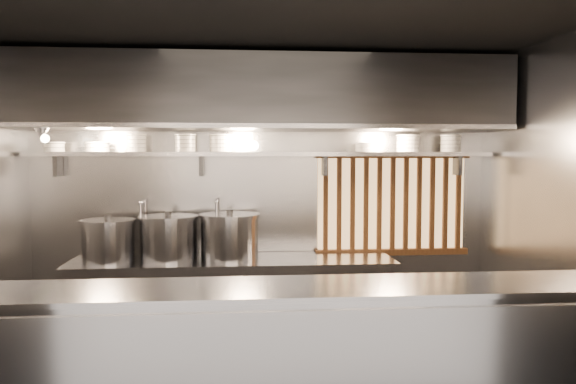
{
  "coord_description": "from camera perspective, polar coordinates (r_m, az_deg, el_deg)",
  "views": [
    {
      "loc": [
        -0.24,
        -4.08,
        1.87
      ],
      "look_at": [
        0.17,
        0.55,
        1.56
      ],
      "focal_mm": 35.0,
      "sensor_mm": 36.0,
      "label": 1
    }
  ],
  "objects": [
    {
      "name": "ceiling",
      "position": [
        4.19,
        -1.68,
        16.57
      ],
      "size": [
        4.5,
        4.5,
        0.0
      ],
      "primitive_type": "plane",
      "rotation": [
        3.14,
        0.0,
        0.0
      ],
      "color": "black",
      "rests_on": "wall_back"
    },
    {
      "name": "wall_back",
      "position": [
        5.6,
        -2.53,
        -1.05
      ],
      "size": [
        4.5,
        0.0,
        4.5
      ],
      "primitive_type": "plane",
      "rotation": [
        1.57,
        0.0,
        0.0
      ],
      "color": "gray",
      "rests_on": "floor"
    },
    {
      "name": "wall_right",
      "position": [
        4.8,
        26.28,
        -2.25
      ],
      "size": [
        0.0,
        3.0,
        3.0
      ],
      "primitive_type": "plane",
      "rotation": [
        1.57,
        0.0,
        -1.57
      ],
      "color": "gray",
      "rests_on": "floor"
    },
    {
      "name": "serving_counter",
      "position": [
        3.39,
        -0.62,
        -18.86
      ],
      "size": [
        4.5,
        0.56,
        1.13
      ],
      "color": "#9A9A9F",
      "rests_on": "floor"
    },
    {
      "name": "cooking_bench",
      "position": [
        5.4,
        -5.57,
        -11.5
      ],
      "size": [
        3.0,
        0.7,
        0.9
      ],
      "primitive_type": "cube",
      "color": "#9A9A9F",
      "rests_on": "floor"
    },
    {
      "name": "bowl_shelf",
      "position": [
        5.41,
        -2.46,
        3.87
      ],
      "size": [
        4.4,
        0.34,
        0.04
      ],
      "primitive_type": "cube",
      "color": "#9A9A9F",
      "rests_on": "wall_back"
    },
    {
      "name": "exhaust_hood",
      "position": [
        5.21,
        -2.37,
        9.86
      ],
      "size": [
        4.4,
        0.81,
        0.65
      ],
      "color": "#2D2D30",
      "rests_on": "ceiling"
    },
    {
      "name": "wood_screen",
      "position": [
        5.76,
        10.52,
        -1.18
      ],
      "size": [
        1.56,
        0.09,
        1.04
      ],
      "color": "#F0B56C",
      "rests_on": "wall_back"
    },
    {
      "name": "faucet_left",
      "position": [
        5.55,
        -14.42,
        -2.18
      ],
      "size": [
        0.04,
        0.3,
        0.5
      ],
      "color": "silver",
      "rests_on": "wall_back"
    },
    {
      "name": "faucet_right",
      "position": [
        5.48,
        -7.18,
        -2.17
      ],
      "size": [
        0.04,
        0.3,
        0.5
      ],
      "color": "silver",
      "rests_on": "wall_back"
    },
    {
      "name": "heat_lamp",
      "position": [
        5.21,
        -23.69,
        5.62
      ],
      "size": [
        0.25,
        0.35,
        0.2
      ],
      "color": "#9A9A9F",
      "rests_on": "exhaust_hood"
    },
    {
      "name": "pendant_bulb",
      "position": [
        5.28,
        -3.5,
        4.75
      ],
      "size": [
        0.09,
        0.09,
        0.19
      ],
      "color": "#2D2D30",
      "rests_on": "exhaust_hood"
    },
    {
      "name": "stock_pot_left",
      "position": [
        5.37,
        -17.79,
        -4.71
      ],
      "size": [
        0.54,
        0.54,
        0.43
      ],
      "rotation": [
        0.0,
        0.0,
        -0.1
      ],
      "color": "#9A9A9F",
      "rests_on": "cooking_bench"
    },
    {
      "name": "stock_pot_mid",
      "position": [
        5.32,
        -12.05,
        -4.55
      ],
      "size": [
        0.56,
        0.56,
        0.45
      ],
      "rotation": [
        0.0,
        0.0,
        0.02
      ],
      "color": "#9A9A9F",
      "rests_on": "cooking_bench"
    },
    {
      "name": "stock_pot_right",
      "position": [
        5.29,
        -5.94,
        -4.48
      ],
      "size": [
        0.63,
        0.63,
        0.46
      ],
      "rotation": [
        0.0,
        0.0,
        -0.12
      ],
      "color": "#9A9A9F",
      "rests_on": "cooking_bench"
    },
    {
      "name": "bowl_stack_0",
      "position": [
        5.67,
        -22.67,
        4.25
      ],
      "size": [
        0.2,
        0.2,
        0.09
      ],
      "color": "white",
      "rests_on": "bowl_shelf"
    },
    {
      "name": "bowl_stack_1",
      "position": [
        5.56,
        -18.81,
        4.35
      ],
      "size": [
        0.24,
        0.24,
        0.09
      ],
      "color": "white",
      "rests_on": "bowl_shelf"
    },
    {
      "name": "bowl_stack_2",
      "position": [
        5.49,
        -15.15,
        4.83
      ],
      "size": [
        0.2,
        0.2,
        0.17
      ],
      "color": "white",
      "rests_on": "bowl_shelf"
    },
    {
      "name": "bowl_stack_3",
      "position": [
        5.43,
        -10.38,
        4.92
      ],
      "size": [
        0.21,
        0.21,
        0.17
      ],
      "color": "white",
      "rests_on": "bowl_shelf"
    },
    {
      "name": "bowl_stack_4",
      "position": [
        5.4,
        -6.8,
        4.95
      ],
      "size": [
        0.24,
        0.24,
        0.17
      ],
      "color": "white",
      "rests_on": "bowl_shelf"
    },
    {
      "name": "bowl_stack_5",
      "position": [
        5.54,
        7.88,
        4.53
      ],
      "size": [
        0.22,
        0.22,
        0.09
      ],
      "color": "white",
      "rests_on": "bowl_shelf"
    },
    {
      "name": "bowl_stack_6",
      "position": [
        5.65,
        12.09,
        4.85
      ],
      "size": [
        0.24,
        0.24,
        0.17
      ],
      "color": "white",
      "rests_on": "bowl_shelf"
    },
    {
      "name": "bowl_stack_7",
      "position": [
        5.79,
        16.21,
        4.75
      ],
      "size": [
        0.21,
        0.21,
        0.17
      ],
      "color": "white",
      "rests_on": "bowl_shelf"
    }
  ]
}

